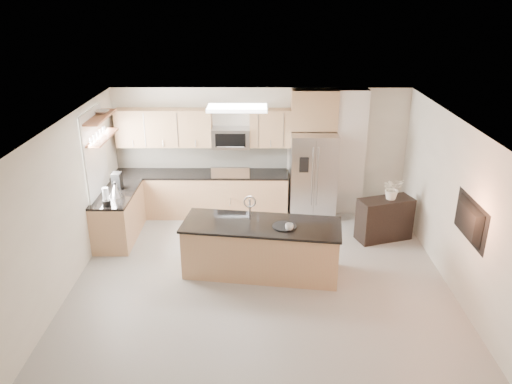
{
  "coord_description": "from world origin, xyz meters",
  "views": [
    {
      "loc": [
        -0.03,
        -6.65,
        4.41
      ],
      "look_at": [
        -0.08,
        1.3,
        1.16
      ],
      "focal_mm": 35.0,
      "sensor_mm": 36.0,
      "label": 1
    }
  ],
  "objects_px": {
    "blender": "(106,198)",
    "bowl": "(102,111)",
    "refrigerator": "(313,175)",
    "credenza": "(384,219)",
    "island": "(261,248)",
    "microwave": "(231,138)",
    "flower_vase": "(393,183)",
    "range": "(232,193)",
    "cup": "(289,227)",
    "kettle": "(115,190)",
    "television": "(465,220)",
    "coffee_maker": "(117,181)",
    "platter": "(284,226)"
  },
  "relations": [
    {
      "from": "cup",
      "to": "flower_vase",
      "type": "xyz_separation_m",
      "value": [
        1.97,
        1.46,
        0.18
      ]
    },
    {
      "from": "refrigerator",
      "to": "television",
      "type": "height_order",
      "value": "refrigerator"
    },
    {
      "from": "kettle",
      "to": "television",
      "type": "relative_size",
      "value": 0.26
    },
    {
      "from": "island",
      "to": "cup",
      "type": "bearing_deg",
      "value": -19.47
    },
    {
      "from": "refrigerator",
      "to": "island",
      "type": "relative_size",
      "value": 0.67
    },
    {
      "from": "blender",
      "to": "cup",
      "type": "bearing_deg",
      "value": -15.63
    },
    {
      "from": "flower_vase",
      "to": "cup",
      "type": "bearing_deg",
      "value": -143.45
    },
    {
      "from": "island",
      "to": "bowl",
      "type": "relative_size",
      "value": 8.25
    },
    {
      "from": "platter",
      "to": "microwave",
      "type": "bearing_deg",
      "value": 111.02
    },
    {
      "from": "platter",
      "to": "blender",
      "type": "distance_m",
      "value": 3.15
    },
    {
      "from": "range",
      "to": "television",
      "type": "height_order",
      "value": "television"
    },
    {
      "from": "refrigerator",
      "to": "coffee_maker",
      "type": "bearing_deg",
      "value": -167.73
    },
    {
      "from": "cup",
      "to": "television",
      "type": "distance_m",
      "value": 2.57
    },
    {
      "from": "refrigerator",
      "to": "kettle",
      "type": "xyz_separation_m",
      "value": [
        -3.68,
        -1.22,
        0.15
      ]
    },
    {
      "from": "microwave",
      "to": "flower_vase",
      "type": "height_order",
      "value": "microwave"
    },
    {
      "from": "refrigerator",
      "to": "credenza",
      "type": "relative_size",
      "value": 1.76
    },
    {
      "from": "range",
      "to": "microwave",
      "type": "height_order",
      "value": "microwave"
    },
    {
      "from": "range",
      "to": "flower_vase",
      "type": "relative_size",
      "value": 1.86
    },
    {
      "from": "coffee_maker",
      "to": "flower_vase",
      "type": "distance_m",
      "value": 5.12
    },
    {
      "from": "island",
      "to": "blender",
      "type": "bearing_deg",
      "value": 174.15
    },
    {
      "from": "platter",
      "to": "blender",
      "type": "xyz_separation_m",
      "value": [
        -3.05,
        0.76,
        0.16
      ]
    },
    {
      "from": "range",
      "to": "bowl",
      "type": "relative_size",
      "value": 3.52
    },
    {
      "from": "credenza",
      "to": "kettle",
      "type": "xyz_separation_m",
      "value": [
        -4.95,
        -0.18,
        0.64
      ]
    },
    {
      "from": "platter",
      "to": "credenza",
      "type": "bearing_deg",
      "value": 34.3
    },
    {
      "from": "platter",
      "to": "television",
      "type": "xyz_separation_m",
      "value": [
        2.53,
        -0.7,
        0.45
      ]
    },
    {
      "from": "microwave",
      "to": "coffee_maker",
      "type": "distance_m",
      "value": 2.38
    },
    {
      "from": "credenza",
      "to": "flower_vase",
      "type": "distance_m",
      "value": 0.72
    },
    {
      "from": "platter",
      "to": "bowl",
      "type": "distance_m",
      "value": 3.9
    },
    {
      "from": "microwave",
      "to": "television",
      "type": "relative_size",
      "value": 0.71
    },
    {
      "from": "coffee_maker",
      "to": "credenza",
      "type": "bearing_deg",
      "value": -2.53
    },
    {
      "from": "kettle",
      "to": "television",
      "type": "bearing_deg",
      "value": -18.51
    },
    {
      "from": "platter",
      "to": "television",
      "type": "height_order",
      "value": "television"
    },
    {
      "from": "range",
      "to": "bowl",
      "type": "bearing_deg",
      "value": -160.5
    },
    {
      "from": "cup",
      "to": "platter",
      "type": "distance_m",
      "value": 0.14
    },
    {
      "from": "credenza",
      "to": "platter",
      "type": "xyz_separation_m",
      "value": [
        -1.95,
        -1.33,
        0.49
      ]
    },
    {
      "from": "microwave",
      "to": "television",
      "type": "distance_m",
      "value": 4.79
    },
    {
      "from": "range",
      "to": "coffee_maker",
      "type": "bearing_deg",
      "value": -157.61
    },
    {
      "from": "range",
      "to": "island",
      "type": "bearing_deg",
      "value": -75.15
    },
    {
      "from": "microwave",
      "to": "blender",
      "type": "distance_m",
      "value": 2.79
    },
    {
      "from": "bowl",
      "to": "refrigerator",
      "type": "bearing_deg",
      "value": 10.87
    },
    {
      "from": "credenza",
      "to": "television",
      "type": "xyz_separation_m",
      "value": [
        0.58,
        -2.04,
        0.95
      ]
    },
    {
      "from": "cup",
      "to": "microwave",
      "type": "bearing_deg",
      "value": 111.52
    },
    {
      "from": "refrigerator",
      "to": "credenza",
      "type": "height_order",
      "value": "refrigerator"
    },
    {
      "from": "island",
      "to": "coffee_maker",
      "type": "distance_m",
      "value": 3.13
    },
    {
      "from": "island",
      "to": "bowl",
      "type": "xyz_separation_m",
      "value": [
        -2.86,
        1.51,
        1.93
      ]
    },
    {
      "from": "refrigerator",
      "to": "bowl",
      "type": "height_order",
      "value": "bowl"
    },
    {
      "from": "platter",
      "to": "blender",
      "type": "bearing_deg",
      "value": 166.01
    },
    {
      "from": "refrigerator",
      "to": "kettle",
      "type": "relative_size",
      "value": 6.3
    },
    {
      "from": "range",
      "to": "coffee_maker",
      "type": "xyz_separation_m",
      "value": [
        -2.09,
        -0.86,
        0.6
      ]
    },
    {
      "from": "blender",
      "to": "bowl",
      "type": "bearing_deg",
      "value": 101.52
    }
  ]
}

